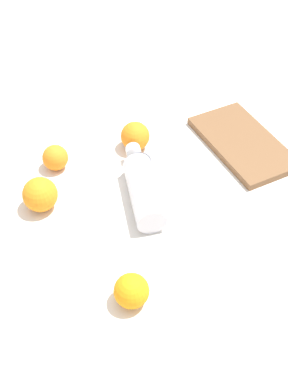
{
  "coord_description": "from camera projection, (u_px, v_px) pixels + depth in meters",
  "views": [
    {
      "loc": [
        0.64,
        -0.44,
        0.82
      ],
      "look_at": [
        -0.01,
        -0.04,
        0.03
      ],
      "focal_mm": 47.26,
      "sensor_mm": 36.0,
      "label": 1
    }
  ],
  "objects": [
    {
      "name": "orange_0",
      "position": [
        40.0,
        194.0,
        1.08
      ],
      "size": [
        0.08,
        0.08,
        0.08
      ],
      "primitive_type": "sphere",
      "color": "orange",
      "rests_on": "ground_plane"
    },
    {
      "name": "water_bottle",
      "position": [
        142.0,
        185.0,
        1.11
      ],
      "size": [
        0.24,
        0.14,
        0.06
      ],
      "rotation": [
        0.0,
        0.0,
        2.78
      ],
      "color": "silver",
      "rests_on": "ground_plane"
    },
    {
      "name": "orange_1",
      "position": [
        131.0,
        291.0,
        0.92
      ],
      "size": [
        0.07,
        0.07,
        0.07
      ],
      "primitive_type": "sphere",
      "color": "orange",
      "rests_on": "ground_plane"
    },
    {
      "name": "orange_3",
      "position": [
        135.0,
        136.0,
        1.22
      ],
      "size": [
        0.07,
        0.07,
        0.07
      ],
      "primitive_type": "sphere",
      "color": "orange",
      "rests_on": "ground_plane"
    },
    {
      "name": "orange_2",
      "position": [
        55.0,
        158.0,
        1.17
      ],
      "size": [
        0.06,
        0.06,
        0.06
      ],
      "primitive_type": "sphere",
      "color": "orange",
      "rests_on": "ground_plane"
    },
    {
      "name": "ground_plane",
      "position": [
        164.0,
        198.0,
        1.13
      ],
      "size": [
        2.4,
        2.4,
        0.0
      ],
      "primitive_type": "plane",
      "color": "silver"
    },
    {
      "name": "cutting_board",
      "position": [
        243.0,
        143.0,
        1.24
      ],
      "size": [
        0.29,
        0.18,
        0.02
      ],
      "primitive_type": "cube",
      "rotation": [
        0.0,
        0.0,
        -0.08
      ],
      "color": "brown",
      "rests_on": "ground_plane"
    }
  ]
}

